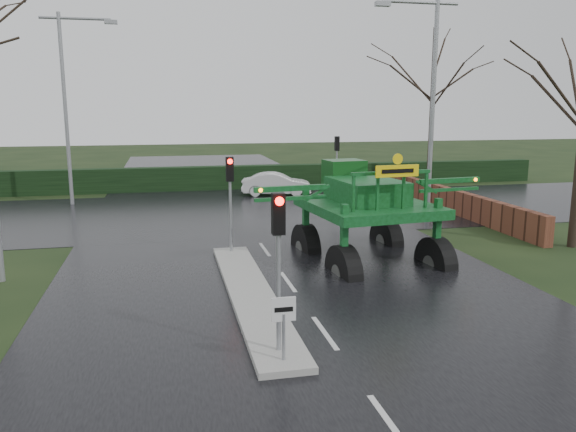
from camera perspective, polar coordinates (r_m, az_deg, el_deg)
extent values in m
plane|color=black|center=(13.47, 3.73, -11.82)|extent=(140.00, 140.00, 0.00)
cube|color=black|center=(22.80, -3.26, -2.23)|extent=(14.00, 80.00, 0.02)
cube|color=black|center=(28.61, -5.19, 0.47)|extent=(80.00, 12.00, 0.02)
cube|color=gray|center=(15.93, -3.84, -7.83)|extent=(1.20, 10.00, 0.16)
cube|color=black|center=(36.36, -6.83, 3.87)|extent=(44.00, 0.90, 1.50)
cube|color=#592D1E|center=(31.57, 14.06, 2.27)|extent=(0.40, 20.00, 1.20)
cylinder|color=gray|center=(11.59, -0.45, -12.24)|extent=(0.07, 0.07, 1.00)
cube|color=silver|center=(11.36, -0.45, -9.45)|extent=(0.50, 0.04, 0.50)
cube|color=black|center=(11.34, -0.43, -9.49)|extent=(0.38, 0.01, 0.10)
cylinder|color=gray|center=(11.66, -0.97, -6.31)|extent=(0.10, 0.10, 3.50)
cube|color=black|center=(11.34, -0.99, 0.22)|extent=(0.26, 0.22, 0.85)
sphere|color=#FF0C07|center=(11.16, -0.86, 1.50)|extent=(0.18, 0.18, 0.18)
cylinder|color=gray|center=(19.85, -5.86, 0.88)|extent=(0.10, 0.10, 3.50)
cube|color=black|center=(19.65, -5.94, 4.75)|extent=(0.26, 0.22, 0.85)
sphere|color=#FF0C07|center=(19.50, -5.91, 5.53)|extent=(0.18, 0.18, 0.18)
cylinder|color=gray|center=(33.63, 4.96, 5.05)|extent=(0.10, 0.10, 3.50)
cube|color=black|center=(33.51, 5.00, 7.34)|extent=(0.26, 0.22, 0.85)
sphere|color=#FF0C07|center=(33.62, 4.94, 7.83)|extent=(0.18, 0.18, 0.18)
cylinder|color=gray|center=(26.76, 14.45, 10.20)|extent=(0.20, 0.20, 10.00)
cylinder|color=gray|center=(26.79, 13.33, 20.36)|extent=(3.52, 0.14, 0.14)
cube|color=gray|center=(26.08, 9.60, 20.49)|extent=(0.65, 0.30, 0.20)
cylinder|color=gray|center=(32.30, -21.67, 9.86)|extent=(0.20, 0.20, 10.00)
cylinder|color=gray|center=(32.50, -20.82, 18.25)|extent=(3.52, 0.14, 0.14)
cube|color=gray|center=(32.30, -17.55, 18.28)|extent=(0.65, 0.30, 0.20)
cylinder|color=black|center=(36.82, 14.43, 10.33)|extent=(0.32, 0.32, 10.00)
cone|color=black|center=(37.24, 14.88, 19.28)|extent=(0.24, 0.24, 2.50)
cylinder|color=black|center=(18.70, -1.21, -2.22)|extent=(0.73, 1.93, 1.89)
cylinder|color=#595B56|center=(18.70, -1.21, -2.22)|extent=(0.63, 0.72, 0.66)
cube|color=#0B3D10|center=(18.46, -1.22, 1.34)|extent=(0.23, 0.23, 2.17)
cylinder|color=black|center=(19.97, 8.10, -1.47)|extent=(0.73, 1.93, 1.89)
cylinder|color=#595B56|center=(19.97, 8.10, -1.47)|extent=(0.63, 0.72, 0.66)
cube|color=#0B3D10|center=(19.75, 8.20, 1.87)|extent=(0.23, 0.23, 2.17)
cylinder|color=black|center=(15.60, 2.63, -4.92)|extent=(0.73, 1.93, 1.89)
cylinder|color=#595B56|center=(15.60, 2.63, -4.92)|extent=(0.63, 0.72, 0.66)
cube|color=#0B3D10|center=(15.32, 2.67, -0.68)|extent=(0.23, 0.23, 2.17)
cylinder|color=black|center=(17.11, 13.28, -3.78)|extent=(0.73, 1.93, 1.89)
cylinder|color=#595B56|center=(17.11, 13.28, -3.78)|extent=(0.63, 0.72, 0.66)
cube|color=#0B3D10|center=(16.85, 13.45, 0.10)|extent=(0.23, 0.23, 2.17)
cube|color=#0B3D10|center=(17.41, 5.82, 2.74)|extent=(4.45, 4.95, 0.33)
cube|color=#0B3D10|center=(17.52, 5.59, 4.50)|extent=(2.39, 3.05, 0.85)
cube|color=#0F4315|center=(19.21, 3.26, 6.10)|extent=(1.53, 1.29, 1.23)
cube|color=#0B3D10|center=(15.92, 8.20, 6.86)|extent=(2.82, 0.44, 0.11)
cube|color=#0B3D10|center=(15.92, -3.49, 5.08)|extent=(2.45, 0.45, 0.17)
sphere|color=orange|center=(15.58, -7.08, 4.88)|extent=(0.13, 0.13, 0.13)
cube|color=#0B3D10|center=(18.47, 14.94, 5.55)|extent=(2.45, 0.45, 0.17)
sphere|color=orange|center=(18.99, 17.71, 5.54)|extent=(0.13, 0.13, 0.13)
cube|color=yellow|center=(15.58, 8.85, 7.10)|extent=(1.50, 0.23, 0.38)
cube|color=black|center=(15.58, 8.85, 7.10)|extent=(1.12, 0.14, 0.13)
cylinder|color=yellow|center=(15.56, 8.89, 8.48)|extent=(0.34, 0.08, 0.34)
imported|color=silver|center=(33.67, -1.18, 2.09)|extent=(4.33, 2.29, 1.35)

